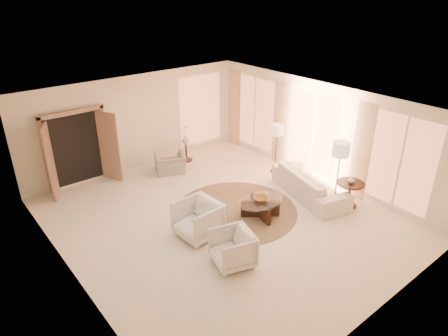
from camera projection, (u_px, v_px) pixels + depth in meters
room at (221, 167)px, 9.03m from camera, size 7.04×8.04×2.83m
windows_right at (316, 134)px, 11.09m from camera, size 0.10×6.40×2.40m
window_back_corner at (201, 110)px, 13.13m from camera, size 1.70×0.10×2.40m
curtains_right at (290, 127)px, 11.72m from camera, size 0.06×5.20×2.60m
french_doors at (78, 150)px, 10.77m from camera, size 1.95×0.66×2.16m
area_rug at (236, 210)px, 9.99m from camera, size 3.99×3.99×0.01m
sofa at (310, 184)px, 10.54m from camera, size 1.55×2.56×0.70m
armchair_left at (198, 218)px, 8.83m from camera, size 0.88×0.93×0.92m
armchair_right at (233, 247)px, 7.97m from camera, size 0.92×0.95×0.80m
accent_chair at (170, 160)px, 11.81m from camera, size 1.04×0.88×0.77m
coffee_table at (260, 206)px, 9.62m from camera, size 1.58×1.58×0.46m
end_table at (350, 190)px, 10.02m from camera, size 0.69×0.69×0.66m
side_table at (186, 150)px, 12.60m from camera, size 0.50×0.50×0.59m
floor_lamp_near at (277, 132)px, 11.48m from camera, size 0.36×0.36×1.48m
floor_lamp_far at (341, 152)px, 9.64m from camera, size 0.42×0.42×1.72m
bowl at (261, 199)px, 9.52m from camera, size 0.42×0.42×0.08m
end_vase at (351, 180)px, 9.89m from camera, size 0.18×0.18×0.18m
side_vase at (186, 140)px, 12.45m from camera, size 0.32×0.32×0.26m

